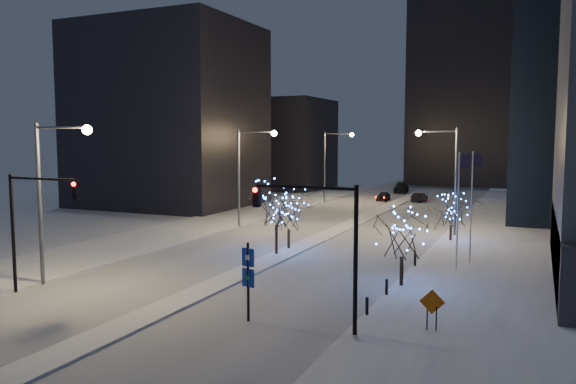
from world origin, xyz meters
The scene contains 25 objects.
ground centered at (0.00, 0.00, 0.00)m, with size 160.00×160.00×0.00m, color silver.
road centered at (0.00, 35.00, 0.01)m, with size 20.00×130.00×0.02m, color silver.
median centered at (0.00, 30.00, 0.07)m, with size 2.00×80.00×0.15m, color white.
east_sidewalk centered at (15.00, 20.00, 0.07)m, with size 10.00×90.00×0.15m, color white.
west_sidewalk centered at (-14.00, 20.00, 0.07)m, with size 8.00×90.00×0.15m, color white.
filler_west_near centered at (-28.00, 40.00, 12.00)m, with size 22.00×18.00×24.00m, color black.
filler_west_far centered at (-26.00, 70.00, 8.00)m, with size 18.00×16.00×16.00m, color black.
horizon_block centered at (6.00, 92.00, 21.00)m, with size 24.00×14.00×42.00m, color black.
street_lamp_w_near centered at (-8.94, 2.00, 6.50)m, with size 4.40×0.56×10.00m.
street_lamp_w_mid centered at (-8.94, 27.00, 6.50)m, with size 4.40×0.56×10.00m.
street_lamp_w_far centered at (-8.94, 52.00, 6.50)m, with size 4.40×0.56×10.00m.
street_lamp_east centered at (10.08, 30.00, 6.45)m, with size 3.90×0.56×10.00m.
traffic_signal_west centered at (-8.44, 0.00, 4.76)m, with size 5.26×0.43×7.00m.
traffic_signal_east centered at (8.94, 1.00, 4.76)m, with size 5.26×0.43×7.00m.
flagpoles centered at (13.37, 17.25, 4.80)m, with size 1.35×2.60×8.00m.
bollards centered at (10.20, 10.00, 0.60)m, with size 0.16×12.16×0.90m.
car_near centered at (-2.64, 56.83, 0.66)m, with size 1.55×3.86×1.32m, color black.
car_mid centered at (2.44, 57.58, 0.65)m, with size 1.37×3.92×1.29m, color black.
car_far centered at (-3.04, 70.14, 0.81)m, with size 2.28×5.61×1.63m, color black.
holiday_tree_median_near centered at (-0.50, 15.88, 4.00)m, with size 4.84×4.84×5.77m.
holiday_tree_median_far centered at (-0.50, 18.21, 3.09)m, with size 4.45×4.45×4.64m.
holiday_tree_plaza_near centered at (10.50, 10.40, 3.30)m, with size 3.74×3.74×4.82m.
holiday_tree_plaza_far centered at (11.04, 27.22, 2.87)m, with size 4.05×4.05×4.38m.
wayfinding_sign centered at (5.00, 1.00, 2.44)m, with size 0.71×0.24×3.97m.
construction_sign centered at (13.60, 2.99, 1.32)m, with size 1.18×0.16×1.94m.
Camera 1 is at (17.89, -22.93, 9.06)m, focal length 35.00 mm.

